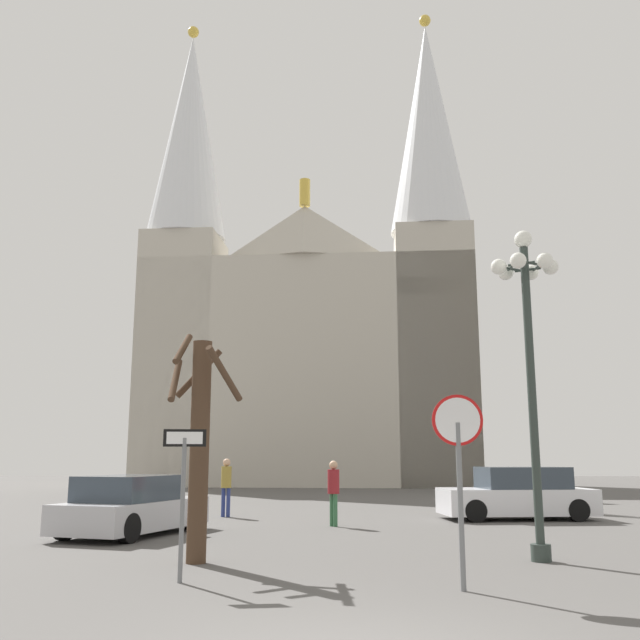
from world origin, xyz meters
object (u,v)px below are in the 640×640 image
stop_sign (459,452)px  bare_tree (199,439)px  pedestrian_standing (226,481)px  parked_car_near_silver (132,507)px  cathedral (309,327)px  parked_car_far_white (518,495)px  pedestrian_walking (334,486)px  one_way_arrow_sign (183,483)px  street_lamp (529,337)px

stop_sign → bare_tree: bearing=147.8°
pedestrian_standing → bare_tree: bearing=-86.0°
stop_sign → parked_car_near_silver: size_ratio=0.60×
cathedral → parked_car_far_white: cathedral is taller
bare_tree → stop_sign: bearing=-32.2°
pedestrian_walking → pedestrian_standing: pedestrian_standing is taller
stop_sign → one_way_arrow_sign: stop_sign is taller
one_way_arrow_sign → parked_car_far_white: bearing=52.6°
parked_car_near_silver → pedestrian_walking: bearing=23.5°
cathedral → parked_car_far_white: bearing=-75.5°
cathedral → pedestrian_walking: bearing=-88.1°
one_way_arrow_sign → bare_tree: size_ratio=0.54×
pedestrian_standing → one_way_arrow_sign: bearing=-86.2°
bare_tree → parked_car_far_white: size_ratio=0.91×
cathedral → pedestrian_standing: (-2.36, -24.21, -9.30)m
cathedral → street_lamp: (4.46, -33.59, -6.32)m
cathedral → pedestrian_standing: bearing=-95.6°
parked_car_near_silver → stop_sign: bearing=-47.6°
street_lamp → parked_car_far_white: size_ratio=1.35×
one_way_arrow_sign → parked_car_near_silver: (-2.36, 6.37, -0.80)m
bare_tree → street_lamp: bearing=1.4°
one_way_arrow_sign → pedestrian_standing: (-0.76, 11.49, -0.37)m
one_way_arrow_sign → pedestrian_walking: (2.51, 8.48, -0.41)m
bare_tree → pedestrian_walking: bare_tree is taller
cathedral → stop_sign: size_ratio=11.74×
pedestrian_walking → pedestrian_standing: bearing=137.4°
stop_sign → one_way_arrow_sign: 4.17m
one_way_arrow_sign → bare_tree: 2.07m
street_lamp → parked_car_near_silver: bearing=153.2°
stop_sign → pedestrian_walking: stop_sign is taller
one_way_arrow_sign → pedestrian_walking: one_way_arrow_sign is taller
one_way_arrow_sign → stop_sign: bearing=-9.6°
bare_tree → pedestrian_standing: bearing=94.0°
one_way_arrow_sign → bare_tree: (-0.10, 1.95, 0.71)m
bare_tree → parked_car_far_white: bearing=46.5°
bare_tree → pedestrian_walking: size_ratio=2.41×
stop_sign → pedestrian_standing: bearing=111.7°
one_way_arrow_sign → parked_car_near_silver: bearing=110.4°
cathedral → street_lamp: size_ratio=5.21×
parked_car_far_white → parked_car_near_silver: bearing=-158.1°
parked_car_near_silver → pedestrian_standing: bearing=72.6°
parked_car_near_silver → parked_car_far_white: size_ratio=1.00×
stop_sign → cathedral: bearing=93.9°
cathedral → one_way_arrow_sign: 36.83m
stop_sign → one_way_arrow_sign: bearing=170.4°
stop_sign → parked_car_far_white: stop_sign is taller
street_lamp → parked_car_far_white: 9.32m
parked_car_far_white → pedestrian_walking: bearing=-159.5°
street_lamp → parked_car_far_white: (2.02, 8.46, -3.35)m
one_way_arrow_sign → pedestrian_standing: bearing=93.8°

